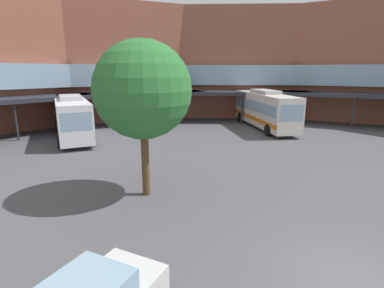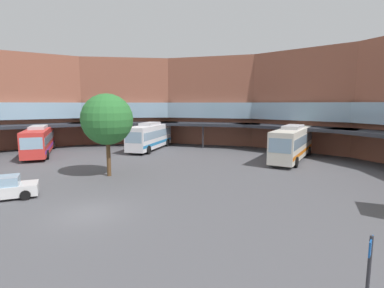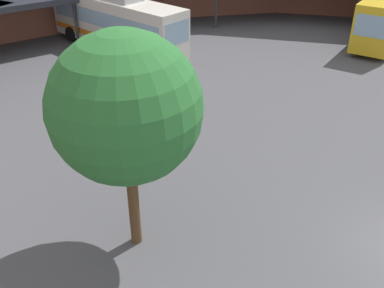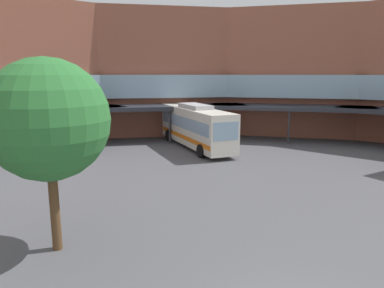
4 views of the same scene
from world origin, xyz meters
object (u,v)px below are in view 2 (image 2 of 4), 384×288
at_px(bus_2, 150,136).
at_px(stop_sign_post, 369,274).
at_px(bus_3, 292,142).
at_px(plaza_tree, 107,120).
at_px(parked_car, 0,188).
at_px(bus_1, 39,140).

xyz_separation_m(bus_2, stop_sign_post, (25.52, -23.63, -0.21)).
bearing_deg(bus_2, bus_3, 81.16).
distance_m(bus_3, plaza_tree, 20.51).
bearing_deg(stop_sign_post, bus_3, 104.85).
distance_m(bus_3, stop_sign_post, 26.37).
bearing_deg(parked_car, plaza_tree, 25.08).
bearing_deg(bus_1, plaza_tree, 26.32).
distance_m(bus_2, plaza_tree, 15.48).
bearing_deg(plaza_tree, parked_car, -101.38).
height_order(bus_2, bus_3, bus_3).
xyz_separation_m(parked_car, plaza_tree, (1.67, 8.31, 4.28)).
height_order(bus_1, parked_car, bus_1).
relative_size(plaza_tree, stop_sign_post, 2.58).
relative_size(bus_1, stop_sign_post, 3.91).
distance_m(bus_1, bus_2, 14.01).
height_order(parked_car, plaza_tree, plaza_tree).
bearing_deg(stop_sign_post, bus_1, 158.89).
bearing_deg(stop_sign_post, bus_2, 137.20).
bearing_deg(plaza_tree, stop_sign_post, -26.45).
xyz_separation_m(bus_1, plaza_tree, (15.85, -3.95, 3.18)).
height_order(bus_2, plaza_tree, plaza_tree).
relative_size(bus_3, parked_car, 2.61).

